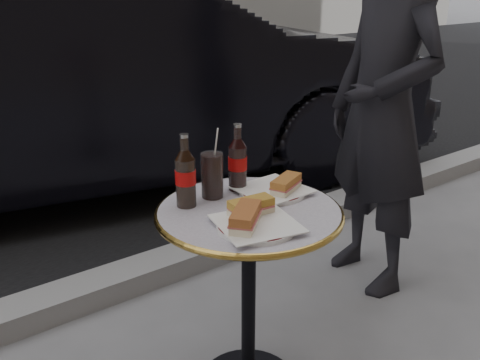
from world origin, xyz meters
TOP-DOWN VIEW (x-y plane):
  - curb at (0.00, 0.90)m, footprint 40.00×0.20m
  - bistro_table at (0.00, 0.00)m, footprint 0.62×0.62m
  - plate_left at (-0.07, -0.12)m, footprint 0.32×0.32m
  - plate_right at (0.15, 0.06)m, footprint 0.27×0.27m
  - sandwich_left_a at (-0.11, -0.12)m, footprint 0.17×0.16m
  - sandwich_left_b at (-0.04, -0.06)m, footprint 0.15×0.08m
  - sandwich_right at (0.18, 0.02)m, footprint 0.15×0.12m
  - cola_bottle_left at (-0.15, 0.15)m, footprint 0.07×0.07m
  - cola_bottle_right at (0.07, 0.16)m, footprint 0.08×0.08m
  - cola_glass at (-0.04, 0.16)m, footprint 0.10×0.10m
  - parked_car at (0.50, 2.32)m, footprint 2.61×4.98m
  - pedestrian at (0.98, 0.26)m, footprint 0.51×0.69m

SIDE VIEW (x-z plane):
  - curb at x=0.00m, z-range -0.01..0.11m
  - bistro_table at x=0.00m, z-range 0.00..0.73m
  - plate_right at x=0.15m, z-range 0.73..0.75m
  - plate_left at x=-0.07m, z-range 0.73..0.75m
  - sandwich_right at x=0.18m, z-range 0.75..0.79m
  - sandwich_left_b at x=-0.04m, z-range 0.75..0.80m
  - sandwich_left_a at x=-0.11m, z-range 0.75..0.80m
  - parked_car at x=0.50m, z-range 0.00..1.56m
  - cola_glass at x=-0.04m, z-range 0.73..0.89m
  - cola_bottle_right at x=0.07m, z-range 0.73..0.98m
  - cola_bottle_left at x=-0.15m, z-range 0.73..0.98m
  - pedestrian at x=0.98m, z-range 0.00..1.73m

